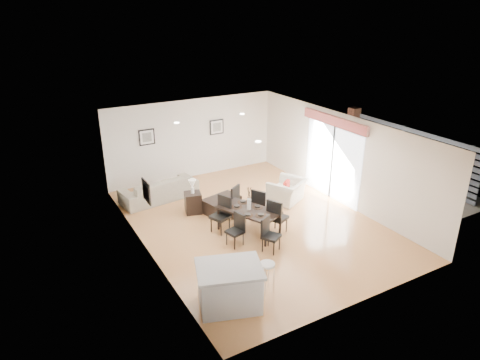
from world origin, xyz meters
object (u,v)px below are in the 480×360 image
dining_chair_wnear (237,228)px  coffee_table (221,204)px  side_table (193,203)px  bar_stool (267,267)px  sofa (159,189)px  dining_chair_efar (260,204)px  armchair (287,191)px  dining_table (249,212)px  dining_chair_foot (232,200)px  dining_chair_head (269,232)px  kitchen_island (229,286)px  dining_chair_enear (276,215)px  dining_chair_wfar (222,212)px

dining_chair_wnear → coffee_table: dining_chair_wnear is taller
side_table → bar_stool: (-0.16, -4.16, 0.29)m
sofa → side_table: (0.54, -1.35, -0.04)m
dining_chair_efar → bar_stool: dining_chair_efar is taller
armchair → dining_table: armchair is taller
dining_chair_foot → coffee_table: (-0.10, 0.48, -0.32)m
coffee_table → side_table: bearing=142.4°
dining_chair_head → coffee_table: (-0.02, 2.47, -0.28)m
dining_table → dining_chair_foot: size_ratio=1.87×
dining_chair_wnear → kitchen_island: bearing=-47.6°
dining_chair_efar → kitchen_island: size_ratio=0.64×
dining_chair_wnear → coffee_table: (0.51, 1.85, -0.26)m
dining_chair_enear → dining_chair_head: size_ratio=1.13×
dining_chair_head → bar_stool: (-0.93, -1.37, 0.11)m
armchair → sofa: bearing=-60.1°
sofa → dining_chair_head: bearing=99.7°
dining_chair_foot → bar_stool: size_ratio=1.37×
dining_chair_head → coffee_table: dining_chair_head is taller
armchair → dining_chair_head: bearing=17.6°
dining_chair_efar → kitchen_island: 3.64m
dining_chair_enear → coffee_table: 2.03m
sofa → bar_stool: size_ratio=3.38×
dining_chair_foot → dining_chair_efar: bearing=97.4°
dining_chair_wfar → dining_chair_efar: 1.13m
coffee_table → kitchen_island: (-1.79, -3.84, 0.24)m
dining_chair_wnear → side_table: size_ratio=1.38×
dining_table → dining_chair_wnear: bearing=-170.8°
sofa → dining_chair_head: 4.35m
side_table → coffee_table: bearing=-23.4°
dining_chair_wnear → dining_chair_efar: bearing=108.0°
dining_chair_wfar → bar_stool: size_ratio=1.40×
dining_chair_wfar → dining_chair_head: (0.52, -1.43, -0.05)m
dining_chair_wfar → side_table: size_ratio=1.60×
dining_chair_foot → coffee_table: dining_chair_foot is taller
dining_chair_efar → bar_stool: (-1.53, -2.73, 0.05)m
dining_chair_wnear → coffee_table: bearing=149.5°
coffee_table → kitchen_island: 4.24m
dining_table → dining_chair_efar: size_ratio=1.84×
dining_chair_foot → coffee_table: 0.58m
dining_chair_efar → coffee_table: dining_chair_efar is taller
coffee_table → dining_chair_efar: bearing=-75.1°
dining_chair_efar → dining_chair_foot: dining_chair_efar is taller
armchair → dining_chair_efar: bearing=-1.1°
bar_stool → dining_chair_head: bearing=56.0°
sofa → dining_chair_enear: size_ratio=2.38×
dining_chair_wnear → side_table: dining_chair_wnear is taller
dining_chair_wnear → dining_chair_wfar: bearing=164.5°
armchair → dining_chair_foot: size_ratio=1.11×
dining_chair_head → dining_chair_wnear: bearing=101.2°
sofa → dining_chair_head: (1.31, -4.14, 0.15)m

